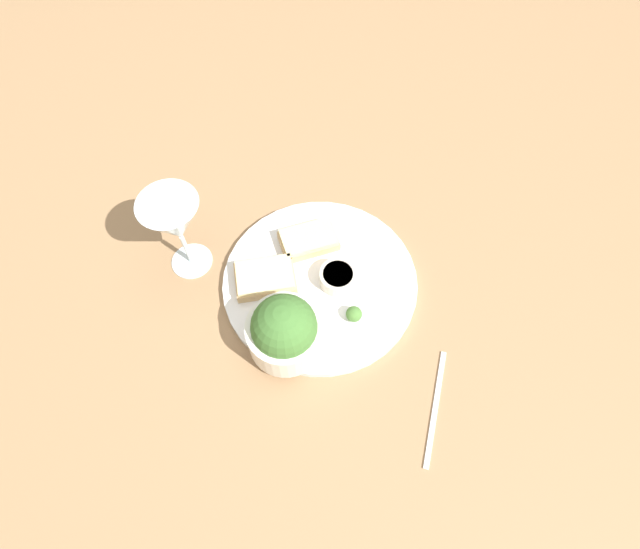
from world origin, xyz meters
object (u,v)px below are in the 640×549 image
object	(u,v)px
cheese_toast_far	(309,240)
fork	(435,407)
sauce_ramekin	(338,277)
salad_bowl	(285,330)
wine_glass	(175,223)
cheese_toast_near	(265,278)

from	to	relation	value
cheese_toast_far	fork	world-z (taller)	cheese_toast_far
sauce_ramekin	salad_bowl	bearing A→B (deg)	-133.19
cheese_toast_far	wine_glass	distance (m)	0.23
fork	salad_bowl	bearing A→B (deg)	150.26
salad_bowl	wine_glass	bearing A→B (deg)	131.98
salad_bowl	fork	bearing A→B (deg)	-29.74
salad_bowl	cheese_toast_near	distance (m)	0.12
salad_bowl	wine_glass	distance (m)	0.24
wine_glass	fork	xyz separation A→B (m)	(0.37, -0.30, -0.12)
cheese_toast_near	fork	distance (m)	0.34
salad_bowl	sauce_ramekin	world-z (taller)	salad_bowl
sauce_ramekin	cheese_toast_near	bearing A→B (deg)	173.96
cheese_toast_near	wine_glass	bearing A→B (deg)	154.91
salad_bowl	cheese_toast_far	size ratio (longest dim) A/B	1.09
fork	sauce_ramekin	bearing A→B (deg)	118.83
wine_glass	cheese_toast_near	bearing A→B (deg)	-25.09
fork	cheese_toast_near	bearing A→B (deg)	135.87
wine_glass	fork	size ratio (longest dim) A/B	0.97
sauce_ramekin	fork	world-z (taller)	sauce_ramekin
salad_bowl	cheese_toast_far	distance (m)	0.19
cheese_toast_near	sauce_ramekin	bearing A→B (deg)	-6.04
sauce_ramekin	cheese_toast_far	xyz separation A→B (m)	(-0.04, 0.08, -0.00)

